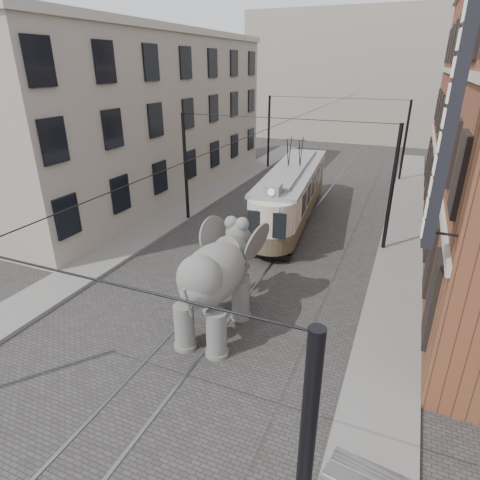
% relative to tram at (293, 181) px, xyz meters
% --- Properties ---
extents(ground, '(120.00, 120.00, 0.00)m').
position_rel_tram_xyz_m(ground, '(0.13, -8.49, -2.30)').
color(ground, '#3E3B39').
extents(tram_rails, '(1.54, 80.00, 0.02)m').
position_rel_tram_xyz_m(tram_rails, '(0.13, -8.49, -2.29)').
color(tram_rails, slate).
rests_on(tram_rails, ground).
extents(sidewalk_right, '(2.00, 60.00, 0.15)m').
position_rel_tram_xyz_m(sidewalk_right, '(6.13, -8.49, -2.22)').
color(sidewalk_right, slate).
rests_on(sidewalk_right, ground).
extents(sidewalk_left, '(2.00, 60.00, 0.15)m').
position_rel_tram_xyz_m(sidewalk_left, '(-6.37, -8.49, -2.22)').
color(sidewalk_left, slate).
rests_on(sidewalk_left, ground).
extents(stucco_building, '(7.00, 24.00, 10.00)m').
position_rel_tram_xyz_m(stucco_building, '(-10.87, 1.51, 2.70)').
color(stucco_building, gray).
rests_on(stucco_building, ground).
extents(distant_block, '(28.00, 10.00, 14.00)m').
position_rel_tram_xyz_m(distant_block, '(0.13, 31.51, 4.70)').
color(distant_block, gray).
rests_on(distant_block, ground).
extents(catenary, '(11.00, 30.20, 6.00)m').
position_rel_tram_xyz_m(catenary, '(-0.07, -3.49, 0.70)').
color(catenary, black).
rests_on(catenary, ground).
extents(tram, '(3.54, 11.77, 4.60)m').
position_rel_tram_xyz_m(tram, '(0.00, 0.00, 0.00)').
color(tram, beige).
rests_on(tram, ground).
extents(elephant, '(3.33, 5.70, 3.41)m').
position_rel_tram_xyz_m(elephant, '(0.68, -11.55, -0.60)').
color(elephant, slate).
rests_on(elephant, ground).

